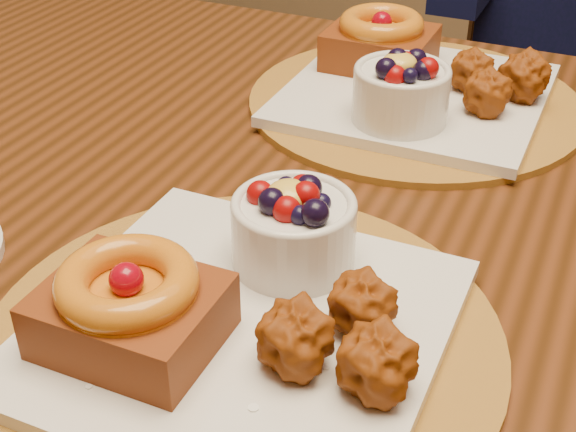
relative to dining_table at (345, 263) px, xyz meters
name	(u,v)px	position (x,y,z in m)	size (l,w,h in m)	color
dining_table	(345,263)	(0.00, 0.00, 0.00)	(1.60, 0.90, 0.76)	#331A09
place_setting_near	(241,306)	(0.00, -0.21, 0.11)	(0.38, 0.38, 0.09)	brown
place_setting_far	(412,83)	(0.00, 0.21, 0.11)	(0.38, 0.38, 0.09)	brown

